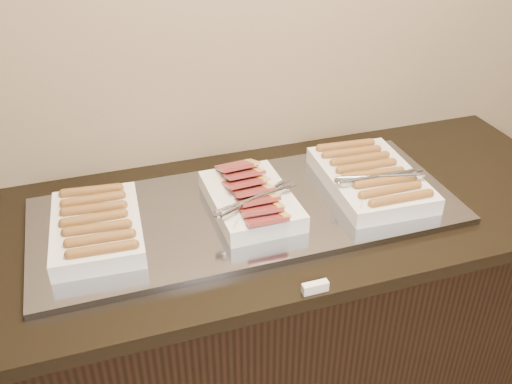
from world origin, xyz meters
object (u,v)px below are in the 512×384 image
at_px(dish_center, 251,199).
at_px(dish_right, 371,178).
at_px(warming_tray, 248,211).
at_px(counter, 252,326).
at_px(dish_left, 97,226).

bearing_deg(dish_center, dish_right, -0.74).
distance_m(warming_tray, dish_center, 0.04).
bearing_deg(counter, warming_tray, 180.00).
xyz_separation_m(dish_left, dish_right, (0.80, -0.00, 0.00)).
bearing_deg(dish_right, warming_tray, -177.93).
distance_m(counter, warming_tray, 0.46).
xyz_separation_m(counter, warming_tray, (-0.01, 0.00, 0.46)).
distance_m(counter, dish_left, 0.66).
xyz_separation_m(counter, dish_center, (-0.00, -0.00, 0.50)).
height_order(counter, warming_tray, warming_tray).
distance_m(warming_tray, dish_left, 0.42).
bearing_deg(dish_center, counter, 55.76).
bearing_deg(counter, dish_left, 180.00).
bearing_deg(warming_tray, dish_left, 180.00).
height_order(dish_left, dish_right, dish_right).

